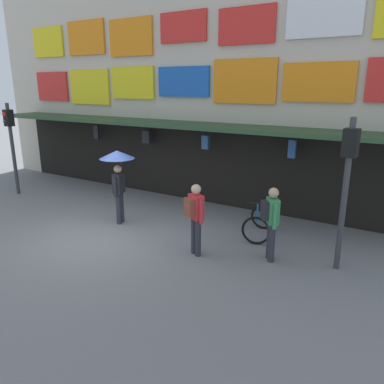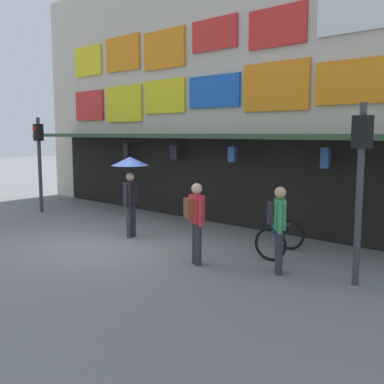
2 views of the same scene
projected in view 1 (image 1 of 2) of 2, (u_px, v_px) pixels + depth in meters
name	position (u px, v px, depth m)	size (l,w,h in m)	color
ground_plane	(103.00, 235.00, 9.75)	(80.00, 80.00, 0.00)	slate
shopfront	(193.00, 79.00, 12.40)	(18.00, 2.60, 8.00)	beige
traffic_light_near	(11.00, 134.00, 12.93)	(0.29, 0.33, 3.20)	#38383D
traffic_light_far	(348.00, 171.00, 7.42)	(0.31, 0.34, 3.20)	#38383D
bicycle_parked	(260.00, 222.00, 9.59)	(0.92, 1.27, 1.05)	black
pedestrian_with_umbrella	(118.00, 166.00, 10.20)	(0.96, 0.96, 2.08)	#2D2D38
pedestrian_in_red	(195.00, 214.00, 8.38)	(0.48, 0.46, 1.68)	#2D2D38
pedestrian_in_black	(271.00, 219.00, 8.12)	(0.47, 0.48, 1.68)	#2D2D38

